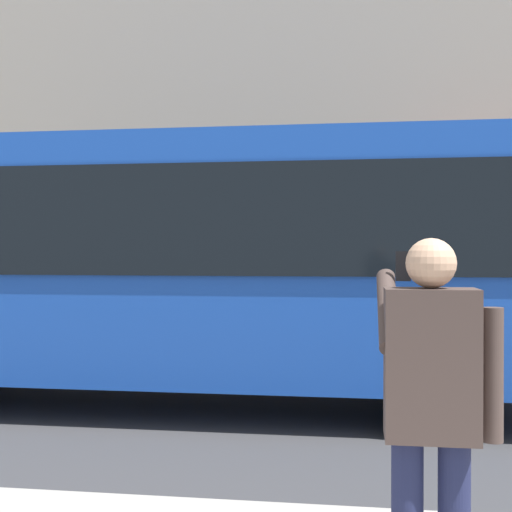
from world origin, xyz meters
name	(u,v)px	position (x,y,z in m)	size (l,w,h in m)	color
ground_plane	(339,406)	(0.00, 0.00, 0.00)	(60.00, 60.00, 0.00)	#38383A
building_facade_far	(349,53)	(-0.02, -6.80, 5.99)	(28.00, 1.55, 12.00)	#A89E8E
red_bus	(161,260)	(2.07, 0.16, 1.68)	(9.05, 2.54, 3.08)	#1947AD
pedestrian_photographer	(432,400)	(-0.53, 4.87, 1.14)	(0.53, 0.52, 1.70)	#1E2347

